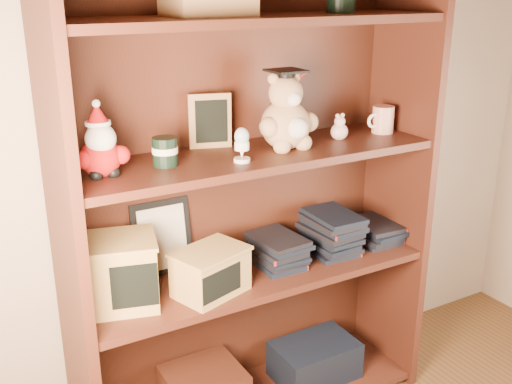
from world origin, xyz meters
The scene contains 16 objects.
bookcase centered at (0.11, 1.36, 0.78)m, with size 1.20×0.35×1.60m.
shelf_lower centered at (0.11, 1.30, 0.54)m, with size 1.14×0.33×0.02m.
shelf_upper centered at (0.11, 1.30, 0.94)m, with size 1.14×0.33×0.02m.
santa_plush centered at (-0.37, 1.30, 1.03)m, with size 0.15×0.11×0.21m.
teachers_tin centered at (-0.19, 1.31, 0.99)m, with size 0.07×0.07×0.08m.
chalkboard_plaque centered at (0.01, 1.42, 1.03)m, with size 0.13×0.09×0.17m.
egg_cup centered at (0.02, 1.23, 1.00)m, with size 0.05×0.05×0.10m.
grad_teddy_bear centered at (0.21, 1.30, 1.04)m, with size 0.20×0.18×0.25m.
pink_figurine centered at (0.42, 1.31, 0.98)m, with size 0.06×0.06×0.09m.
teacher_mug centered at (0.61, 1.30, 1.00)m, with size 0.10×0.07×0.09m.
certificate_frame centered at (-0.16, 1.44, 0.67)m, with size 0.19×0.05×0.24m.
treats_box centered at (-0.33, 1.30, 0.65)m, with size 0.23×0.23×0.21m.
pencils_box centered at (-0.09, 1.24, 0.62)m, with size 0.25×0.21×0.14m.
book_stack_left centered at (0.20, 1.30, 0.60)m, with size 0.14×0.20×0.10m.
book_stack_mid centered at (0.40, 1.30, 0.62)m, with size 0.14×0.20×0.14m.
book_stack_right centered at (0.60, 1.30, 0.58)m, with size 0.14×0.20×0.06m.
Camera 1 is at (-0.77, -0.22, 1.43)m, focal length 42.00 mm.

